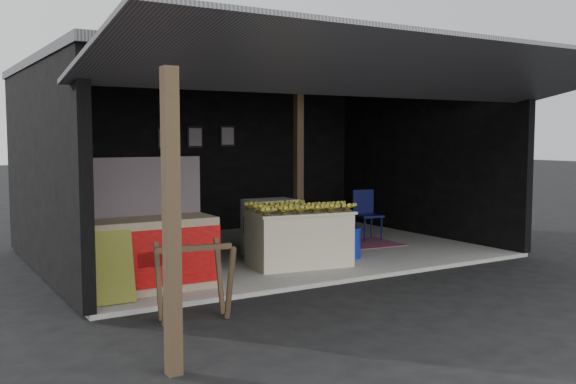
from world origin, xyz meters
TOP-DOWN VIEW (x-y plane):
  - ground at (0.00, 0.00)m, footprint 80.00×80.00m
  - concrete_slab at (0.00, 2.50)m, footprint 7.00×5.00m
  - shophouse at (0.00, 2.82)m, footprint 7.40×7.29m
  - banana_table at (-0.20, 1.10)m, footprint 1.58×1.11m
  - banana_pile at (-0.20, 1.10)m, footprint 1.45×1.00m
  - white_crate at (-0.13, 2.06)m, footprint 0.81×0.57m
  - neighbor_stall at (-2.56, 0.81)m, footprint 1.59×0.73m
  - green_signboard at (-3.18, 0.37)m, footprint 0.55×0.19m
  - sawhorse at (-2.55, -0.57)m, footprint 0.82×0.81m
  - water_barrel at (0.78, 1.14)m, footprint 0.30×0.30m
  - plastic_chair at (2.10, 2.45)m, footprint 0.48×0.48m
  - magenta_rug at (1.61, 2.11)m, footprint 1.58×1.12m
  - picture_frames at (-0.17, 4.89)m, footprint 1.62×0.04m

SIDE VIEW (x-z plane):
  - ground at x=0.00m, z-range 0.00..0.00m
  - concrete_slab at x=0.00m, z-range 0.00..0.06m
  - magenta_rug at x=1.61m, z-range 0.06..0.07m
  - water_barrel at x=0.78m, z-range 0.06..0.50m
  - banana_table at x=-0.20m, z-range 0.06..0.87m
  - green_signboard at x=-3.18m, z-range 0.06..0.88m
  - white_crate at x=-0.13m, z-range 0.06..0.95m
  - sawhorse at x=-2.55m, z-range 0.11..0.92m
  - neighbor_stall at x=-2.56m, z-range -0.26..1.36m
  - plastic_chair at x=2.10m, z-range 0.14..1.05m
  - banana_pile at x=-0.20m, z-range 0.86..1.02m
  - picture_frames at x=-0.17m, z-range 1.70..2.16m
  - shophouse at x=0.00m, z-range 0.59..3.61m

